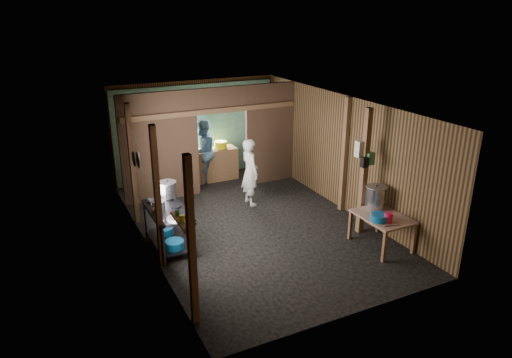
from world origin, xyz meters
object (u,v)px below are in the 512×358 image
gas_range (169,228)px  pink_bucket (388,218)px  stove_pot_large (168,190)px  cook (250,172)px  prep_table (381,231)px  stock_pot (376,198)px  yellow_tub (221,145)px

gas_range → pink_bucket: (3.60, -2.01, 0.33)m
stove_pot_large → cook: 2.29m
stove_pot_large → prep_table: bearing=-32.7°
stock_pot → cook: 3.03m
stove_pot_large → stock_pot: bearing=-27.4°
gas_range → yellow_tub: bearing=53.3°
cook → gas_range: bearing=116.6°
stove_pot_large → pink_bucket: size_ratio=1.93×
prep_table → cook: bearing=114.7°
prep_table → pink_bucket: pink_bucket is taller
prep_table → cook: 3.34m
yellow_tub → cook: size_ratio=0.21×
stove_pot_large → cook: bearing=18.9°
gas_range → stove_pot_large: (0.17, 0.52, 0.57)m
prep_table → stove_pot_large: size_ratio=3.02×
prep_table → cook: cook is taller
prep_table → cook: size_ratio=0.69×
prep_table → pink_bucket: (-0.11, -0.26, 0.42)m
gas_range → cook: (2.33, 1.26, 0.38)m
prep_table → yellow_tub: bearing=105.2°
yellow_tub → gas_range: bearing=-126.7°
yellow_tub → cook: 1.93m
stove_pot_large → yellow_tub: size_ratio=1.09×
gas_range → stock_pot: (3.82, -1.37, 0.45)m
stock_pot → yellow_tub: size_ratio=1.44×
stove_pot_large → pink_bucket: stove_pot_large is taller
stove_pot_large → gas_range: bearing=-107.9°
pink_bucket → cook: bearing=111.3°
stove_pot_large → yellow_tub: bearing=50.3°
prep_table → yellow_tub: yellow_tub is taller
pink_bucket → yellow_tub: yellow_tub is taller
stock_pot → prep_table: bearing=-106.4°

